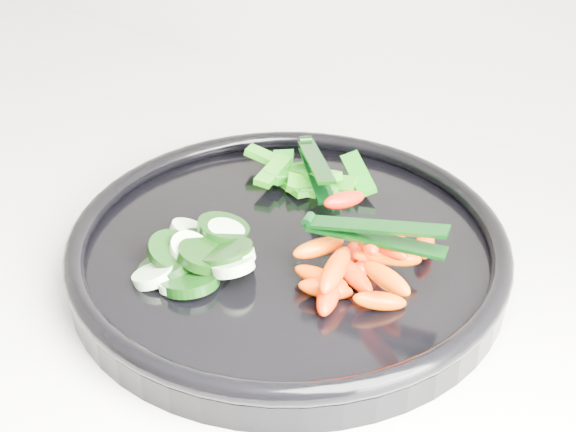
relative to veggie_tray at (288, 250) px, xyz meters
The scene contains 6 objects.
veggie_tray is the anchor object (origin of this frame).
cucumber_pile 0.08m from the veggie_tray, 126.18° to the right, with size 0.11×0.13×0.04m.
carrot_pile 0.08m from the veggie_tray, ahead, with size 0.13×0.16×0.05m.
pepper_pile 0.10m from the veggie_tray, 116.09° to the left, with size 0.14×0.10×0.04m.
tong_carrot 0.10m from the veggie_tray, ahead, with size 0.11×0.05×0.02m.
tong_pepper 0.10m from the veggie_tray, 112.11° to the left, with size 0.09×0.09×0.02m.
Camera 1 is at (0.35, 1.24, 1.35)m, focal length 50.00 mm.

